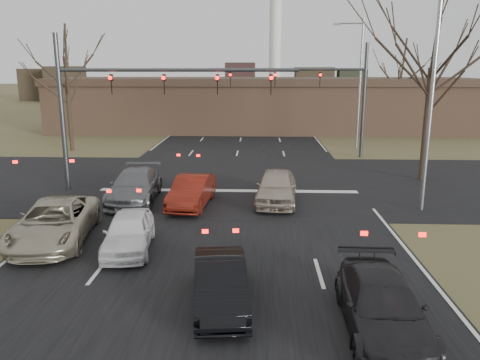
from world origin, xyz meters
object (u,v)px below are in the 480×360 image
object	(u,v)px
streetlight_right_far	(358,77)
car_white_sedan	(129,232)
building	(263,104)
car_silver_suv	(54,222)
car_charcoal_sedan	(382,306)
mast_arm_far	(324,87)
car_silver_ahead	(276,187)
car_red_ahead	(192,191)
car_black_hatch	(221,283)
mast_arm_near	(124,93)
streetlight_right_near	(429,85)
car_grey_ahead	(135,186)

from	to	relation	value
streetlight_right_far	car_white_sedan	world-z (taller)	streetlight_right_far
building	car_silver_suv	size ratio (longest dim) A/B	7.82
building	car_silver_suv	world-z (taller)	building
car_white_sedan	car_charcoal_sedan	distance (m)	9.08
mast_arm_far	car_silver_ahead	xyz separation A→B (m)	(-3.74, -12.04, -4.23)
car_charcoal_sedan	car_red_ahead	bearing A→B (deg)	122.03
streetlight_right_far	car_black_hatch	world-z (taller)	streetlight_right_far
mast_arm_near	building	bearing A→B (deg)	73.87
car_silver_ahead	streetlight_right_near	bearing A→B (deg)	-3.60
streetlight_right_near	car_white_sedan	xyz separation A→B (m)	(-11.82, -5.23, -4.91)
car_charcoal_sedan	car_red_ahead	xyz separation A→B (m)	(-6.12, 10.48, 0.04)
car_silver_suv	car_black_hatch	bearing A→B (deg)	-42.98
mast_arm_near	car_red_ahead	distance (m)	6.35
car_grey_ahead	car_silver_ahead	xyz separation A→B (m)	(6.83, -0.04, 0.04)
mast_arm_far	car_white_sedan	size ratio (longest dim) A/B	2.81
building	mast_arm_far	bearing A→B (deg)	-74.42
mast_arm_near	mast_arm_far	xyz separation A→B (m)	(11.41, 10.00, -0.06)
mast_arm_far	car_black_hatch	xyz separation A→B (m)	(-5.62, -22.08, -4.37)
mast_arm_near	streetlight_right_near	world-z (taller)	streetlight_right_near
car_silver_suv	car_black_hatch	distance (m)	7.98
streetlight_right_far	car_charcoal_sedan	size ratio (longest dim) A/B	2.16
mast_arm_far	car_silver_ahead	size ratio (longest dim) A/B	2.40
building	car_white_sedan	world-z (taller)	building
car_charcoal_sedan	car_red_ahead	size ratio (longest dim) A/B	1.07
building	car_white_sedan	xyz separation A→B (m)	(-5.00, -33.23, -1.99)
car_silver_suv	car_grey_ahead	xyz separation A→B (m)	(1.58, 5.50, 0.00)
car_grey_ahead	streetlight_right_near	bearing A→B (deg)	-7.42
mast_arm_far	car_silver_ahead	world-z (taller)	mast_arm_far
building	mast_arm_near	xyz separation A→B (m)	(-7.23, -25.00, 2.41)
mast_arm_far	car_silver_suv	bearing A→B (deg)	-124.78
mast_arm_far	car_grey_ahead	xyz separation A→B (m)	(-10.57, -12.00, -4.26)
car_silver_ahead	car_grey_ahead	bearing A→B (deg)	-175.36
mast_arm_far	car_black_hatch	size ratio (longest dim) A/B	2.82
car_silver_suv	car_white_sedan	size ratio (longest dim) A/B	1.37
streetlight_right_far	car_charcoal_sedan	world-z (taller)	streetlight_right_far
mast_arm_near	car_silver_ahead	world-z (taller)	mast_arm_near
mast_arm_near	streetlight_right_near	distance (m)	14.38
car_red_ahead	streetlight_right_far	bearing A→B (deg)	62.78
streetlight_right_far	car_red_ahead	world-z (taller)	streetlight_right_far
car_black_hatch	car_grey_ahead	distance (m)	11.23
streetlight_right_near	car_charcoal_sedan	xyz separation A→B (m)	(-4.22, -10.21, -4.92)
building	mast_arm_far	xyz separation A→B (m)	(4.18, -15.00, 2.35)
car_silver_suv	car_grey_ahead	world-z (taller)	car_grey_ahead
streetlight_right_far	car_black_hatch	size ratio (longest dim) A/B	2.53
mast_arm_near	streetlight_right_far	world-z (taller)	streetlight_right_far
streetlight_right_far	car_silver_suv	xyz separation A→B (m)	(-15.29, -21.50, -4.83)
mast_arm_near	car_black_hatch	bearing A→B (deg)	-64.40
streetlight_right_near	car_silver_suv	world-z (taller)	streetlight_right_near
car_black_hatch	car_grey_ahead	xyz separation A→B (m)	(-4.95, 10.08, 0.10)
mast_arm_near	streetlight_right_far	size ratio (longest dim) A/B	1.21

